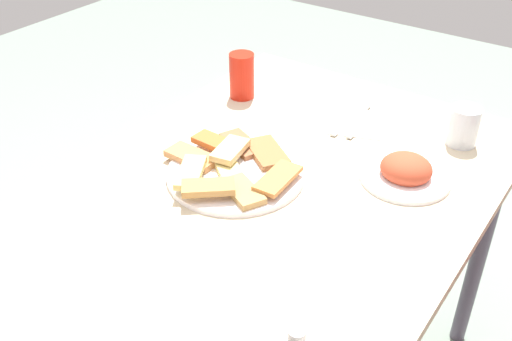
{
  "coord_description": "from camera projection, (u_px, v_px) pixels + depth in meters",
  "views": [
    {
      "loc": [
        0.87,
        0.57,
        1.47
      ],
      "look_at": [
        0.0,
        -0.03,
        0.76
      ],
      "focal_mm": 42.23,
      "sensor_mm": 36.0,
      "label": 1
    }
  ],
  "objects": [
    {
      "name": "dining_table",
      "position": [
        269.0,
        216.0,
        1.32
      ],
      "size": [
        1.18,
        0.83,
        0.73
      ],
      "color": "beige",
      "rests_on": "ground_plane"
    },
    {
      "name": "spoon",
      "position": [
        364.0,
        124.0,
        1.49
      ],
      "size": [
        0.17,
        0.01,
        0.0
      ],
      "primitive_type": "cube",
      "rotation": [
        0.0,
        0.0,
        0.0
      ],
      "color": "silver",
      "rests_on": "paper_napkin"
    },
    {
      "name": "drinking_glass",
      "position": [
        464.0,
        126.0,
        1.4
      ],
      "size": [
        0.07,
        0.07,
        0.09
      ],
      "primitive_type": "cylinder",
      "color": "silver",
      "rests_on": "dining_table"
    },
    {
      "name": "soda_can",
      "position": [
        242.0,
        76.0,
        1.59
      ],
      "size": [
        0.08,
        0.08,
        0.12
      ],
      "primitive_type": "cylinder",
      "rotation": [
        0.0,
        0.0,
        3.4
      ],
      "color": "red",
      "rests_on": "dining_table"
    },
    {
      "name": "salad_plate_greens",
      "position": [
        406.0,
        172.0,
        1.29
      ],
      "size": [
        0.2,
        0.2,
        0.06
      ],
      "color": "white",
      "rests_on": "dining_table"
    },
    {
      "name": "pide_platter",
      "position": [
        233.0,
        169.0,
        1.3
      ],
      "size": [
        0.32,
        0.32,
        0.04
      ],
      "color": "white",
      "rests_on": "dining_table"
    },
    {
      "name": "paper_napkin",
      "position": [
        357.0,
        123.0,
        1.5
      ],
      "size": [
        0.19,
        0.19,
        0.0
      ],
      "primitive_type": "cube",
      "rotation": [
        0.0,
        0.0,
        0.36
      ],
      "color": "white",
      "rests_on": "dining_table"
    },
    {
      "name": "fork",
      "position": [
        351.0,
        120.0,
        1.51
      ],
      "size": [
        0.19,
        0.02,
        0.0
      ],
      "primitive_type": "cube",
      "rotation": [
        0.0,
        0.0,
        -0.01
      ],
      "color": "silver",
      "rests_on": "paper_napkin"
    }
  ]
}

